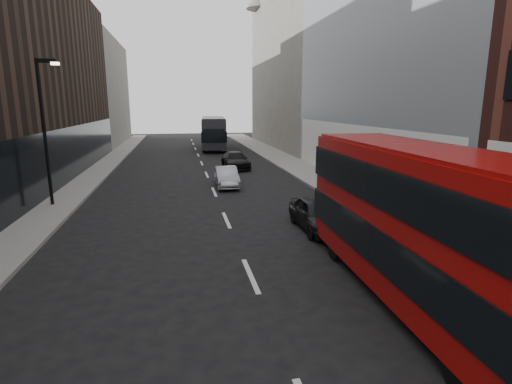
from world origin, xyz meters
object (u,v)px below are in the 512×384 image
car_a (317,214)px  car_c (235,160)px  street_lamp (45,123)px  grey_bus (214,132)px  red_bus (421,220)px  car_b (226,177)px

car_a → car_c: 16.69m
street_lamp → car_a: 13.63m
grey_bus → car_a: (1.37, -31.67, -1.28)m
grey_bus → car_c: (0.39, -15.02, -1.28)m
car_c → car_a: bearing=-88.9°
red_bus → car_a: red_bus is taller
red_bus → grey_bus: (-1.76, 38.13, -0.31)m
car_c → car_b: bearing=-104.9°
car_a → car_b: bearing=104.5°
grey_bus → car_c: 15.08m
street_lamp → car_b: street_lamp is taller
grey_bus → car_a: 31.73m
street_lamp → car_c: (10.74, 10.66, -3.52)m
grey_bus → car_a: grey_bus is taller
grey_bus → car_a: bearing=-83.0°
street_lamp → grey_bus: (10.35, 25.67, -2.24)m
car_a → car_c: (-0.98, 16.66, 0.00)m
street_lamp → grey_bus: size_ratio=0.62×
street_lamp → car_c: 15.54m
red_bus → car_c: red_bus is taller
car_c → grey_bus: bearing=89.2°
grey_bus → car_c: grey_bus is taller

